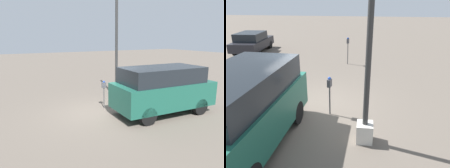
# 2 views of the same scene
# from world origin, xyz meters

# --- Properties ---
(ground_plane) EXTENTS (80.00, 80.00, 0.00)m
(ground_plane) POSITION_xyz_m (0.00, 0.00, 0.00)
(ground_plane) COLOR #60564C
(parking_meter_near) EXTENTS (0.22, 0.14, 1.35)m
(parking_meter_near) POSITION_xyz_m (0.39, 0.54, 1.00)
(parking_meter_near) COLOR #4C4C4C
(parking_meter_near) RESTS_ON ground
(lamp_post) EXTENTS (0.44, 0.44, 6.44)m
(lamp_post) POSITION_xyz_m (1.73, 1.73, 2.00)
(lamp_post) COLOR beige
(lamp_post) RESTS_ON ground
(parked_van) EXTENTS (4.54, 2.13, 2.11)m
(parked_van) POSITION_xyz_m (2.37, -1.33, 1.15)
(parked_van) COLOR #195142
(parked_van) RESTS_ON ground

